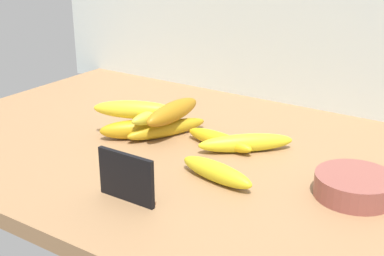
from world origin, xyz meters
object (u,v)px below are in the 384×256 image
banana_0 (167,129)px  banana_6 (161,114)px  banana_1 (216,172)px  banana_5 (173,112)px  banana_4 (246,143)px  banana_3 (135,129)px  fruit_bowl (355,186)px  banana_7 (135,110)px  chalkboard_sign (127,179)px  banana_2 (219,140)px

banana_0 → banana_6: 3.54cm
banana_0 → banana_1: banana_1 is taller
banana_5 → banana_4: bearing=3.4°
banana_6 → banana_3: bearing=-130.4°
banana_4 → banana_5: 17.63cm
fruit_bowl → banana_7: (-47.74, 0.72, 4.10)cm
chalkboard_sign → banana_2: bearing=87.4°
banana_5 → banana_2: bearing=-0.8°
banana_3 → banana_4: 23.88cm
banana_0 → banana_2: size_ratio=1.17×
banana_2 → banana_4: bearing=12.1°
banana_0 → banana_4: 18.20cm
chalkboard_sign → banana_7: chalkboard_sign is taller
banana_5 → banana_6: bearing=-143.3°
banana_3 → banana_5: bearing=45.7°
chalkboard_sign → banana_1: 16.67cm
banana_5 → banana_7: 8.05cm
banana_0 → banana_6: (-1.12, -0.45, 3.33)cm
banana_4 → banana_7: bearing=-166.0°
fruit_bowl → banana_6: bearing=174.6°
banana_0 → banana_3: (-4.80, -4.78, 0.39)cm
chalkboard_sign → banana_2: size_ratio=0.68×
banana_7 → banana_5: bearing=37.3°
chalkboard_sign → banana_7: size_ratio=0.61×
banana_6 → banana_7: banana_7 is taller
banana_2 → banana_7: bearing=-165.4°
banana_5 → banana_3: bearing=-134.3°
fruit_bowl → banana_4: bearing=164.7°
chalkboard_sign → banana_3: chalkboard_sign is taller
fruit_bowl → banana_2: bearing=169.6°
chalkboard_sign → banana_1: bearing=58.3°
banana_1 → banana_6: banana_6 is taller
banana_2 → banana_0: bearing=-176.1°
fruit_bowl → banana_1: bearing=-160.1°
banana_1 → banana_5: 23.80cm
chalkboard_sign → banana_1: chalkboard_sign is taller
banana_1 → banana_4: size_ratio=0.81×
chalkboard_sign → banana_3: size_ratio=0.73×
banana_3 → banana_6: bearing=49.6°
banana_1 → chalkboard_sign: bearing=-121.7°
banana_2 → banana_3: size_ratio=1.07×
banana_3 → banana_5: (5.66, 5.80, 3.38)cm
banana_3 → banana_6: 6.40cm
chalkboard_sign → banana_4: chalkboard_sign is taller
chalkboard_sign → fruit_bowl: (30.86, 22.08, -1.91)cm
banana_7 → fruit_bowl: bearing=-0.9°
fruit_bowl → banana_3: (-47.01, -0.21, 0.10)cm
fruit_bowl → banana_1: (-22.16, -8.00, -0.14)cm
banana_4 → banana_6: 19.62cm
banana_0 → banana_2: (12.60, 0.87, -0.04)cm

